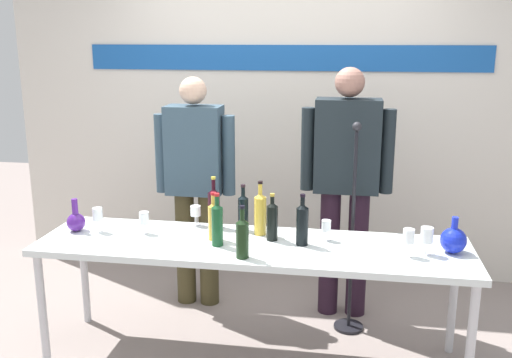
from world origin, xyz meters
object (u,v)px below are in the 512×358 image
object	(u,v)px
presenter_left	(195,179)
presenter_right	(346,177)
decanter_blue_left	(76,221)
wine_glass_right_1	(326,226)
wine_bottle_7	(272,220)
wine_bottle_6	(243,211)
wine_bottle_3	(217,223)
wine_glass_right_2	(409,237)
wine_glass_left_2	(98,215)
wine_glass_right_0	(427,235)
decanter_blue_right	(453,240)
wine_glass_left_0	(196,211)
wine_bottle_2	(302,223)
wine_bottle_4	(242,236)
wine_bottle_0	(214,219)
wine_glass_left_1	(144,219)
display_table	(252,252)
microphone_stand	(351,264)
wine_bottle_1	(260,212)
wine_bottle_5	(214,206)

from	to	relation	value
presenter_left	presenter_right	bearing A→B (deg)	0.00
decanter_blue_left	wine_glass_right_1	bearing A→B (deg)	3.23
wine_bottle_7	wine_bottle_6	bearing A→B (deg)	144.72
wine_bottle_3	wine_glass_right_2	size ratio (longest dim) A/B	1.97
wine_glass_left_2	wine_glass_right_0	size ratio (longest dim) A/B	0.97
decanter_blue_right	presenter_right	xyz separation A→B (m)	(-0.61, 0.67, 0.18)
wine_glass_left_0	presenter_left	bearing A→B (deg)	105.17
wine_bottle_2	wine_bottle_6	world-z (taller)	wine_bottle_2
wine_bottle_4	wine_bottle_6	size ratio (longest dim) A/B	1.00
wine_bottle_2	wine_glass_right_1	distance (m)	0.17
wine_glass_left_0	wine_bottle_3	bearing A→B (deg)	-56.40
decanter_blue_right	wine_glass_left_2	bearing A→B (deg)	179.67
wine_bottle_0	wine_bottle_4	distance (m)	0.34
presenter_left	wine_glass_right_2	distance (m)	1.62
presenter_left	presenter_right	size ratio (longest dim) A/B	0.96
wine_bottle_2	wine_glass_left_1	xyz separation A→B (m)	(-0.98, 0.04, -0.04)
display_table	wine_glass_left_1	size ratio (longest dim) A/B	18.35
wine_glass_left_1	microphone_stand	bearing A→B (deg)	17.78
wine_bottle_1	wine_glass_right_2	xyz separation A→B (m)	(0.87, -0.23, -0.03)
presenter_left	wine_bottle_5	xyz separation A→B (m)	(0.24, -0.44, -0.06)
decanter_blue_left	decanter_blue_right	distance (m)	2.28
wine_bottle_3	wine_bottle_1	bearing A→B (deg)	47.21
display_table	wine_bottle_0	xyz separation A→B (m)	(-0.24, 0.03, 0.18)
presenter_right	microphone_stand	size ratio (longest dim) A/B	1.23
wine_glass_right_1	decanter_blue_right	bearing A→B (deg)	-6.98
wine_bottle_2	wine_glass_left_1	world-z (taller)	wine_bottle_2
display_table	wine_bottle_1	xyz separation A→B (m)	(0.02, 0.17, 0.20)
presenter_left	wine_bottle_3	bearing A→B (deg)	-66.11
wine_glass_right_2	microphone_stand	xyz separation A→B (m)	(-0.30, 0.54, -0.40)
wine_glass_left_2	wine_bottle_6	bearing A→B (deg)	10.90
wine_bottle_3	wine_bottle_6	xyz separation A→B (m)	(0.10, 0.29, -0.01)
display_table	wine_bottle_4	size ratio (longest dim) A/B	8.53
wine_glass_right_2	wine_bottle_7	bearing A→B (deg)	169.79
presenter_right	wine_bottle_7	bearing A→B (deg)	-124.12
wine_bottle_6	microphone_stand	distance (m)	0.84
wine_bottle_4	presenter_left	bearing A→B (deg)	119.11
wine_bottle_4	wine_bottle_5	xyz separation A→B (m)	(-0.28, 0.49, 0.01)
wine_bottle_1	microphone_stand	distance (m)	0.77
wine_bottle_4	wine_bottle_5	distance (m)	0.57
wine_bottle_3	wine_glass_right_1	xyz separation A→B (m)	(0.62, 0.19, -0.05)
wine_bottle_1	wine_bottle_6	distance (m)	0.13
wine_glass_left_2	wine_glass_right_2	world-z (taller)	wine_glass_right_2
wine_bottle_5	wine_bottle_6	distance (m)	0.20
microphone_stand	wine_bottle_2	bearing A→B (deg)	-123.40
wine_glass_left_2	wine_bottle_4	bearing A→B (deg)	-16.08
display_table	wine_glass_left_2	distance (m)	1.00
decanter_blue_left	wine_glass_right_1	xyz separation A→B (m)	(1.56, 0.09, 0.02)
wine_bottle_4	presenter_right	bearing A→B (deg)	59.67
wine_bottle_1	wine_bottle_5	world-z (taller)	wine_bottle_1
wine_bottle_3	wine_bottle_5	size ratio (longest dim) A/B	0.95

